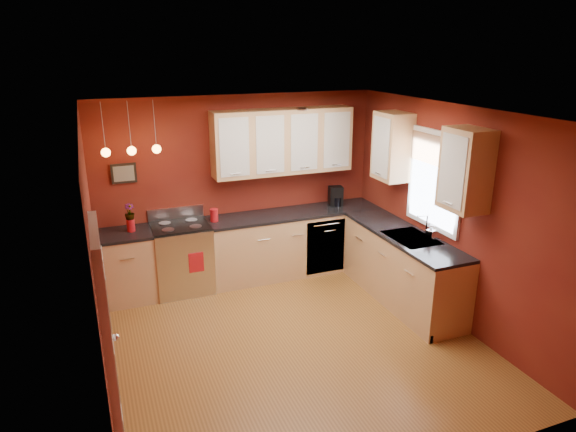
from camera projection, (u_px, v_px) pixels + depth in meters
name	position (u px, v px, depth m)	size (l,w,h in m)	color
floor	(294.00, 342.00, 5.87)	(4.20, 4.20, 0.00)	#915F2A
ceiling	(296.00, 112.00, 5.04)	(4.00, 4.20, 0.02)	silver
wall_back	(239.00, 187.00, 7.31)	(4.00, 0.02, 2.60)	maroon
wall_front	(408.00, 334.00, 3.60)	(4.00, 0.02, 2.60)	maroon
wall_left	(96.00, 264.00, 4.76)	(0.02, 4.20, 2.60)	maroon
wall_right	(449.00, 214.00, 6.15)	(0.02, 4.20, 2.60)	maroon
base_cabinets_back_left	(127.00, 268.00, 6.74)	(0.70, 0.60, 0.90)	tan
base_cabinets_back_right	(294.00, 243.00, 7.56)	(2.54, 0.60, 0.90)	tan
base_cabinets_right	(402.00, 269.00, 6.71)	(0.60, 2.10, 0.90)	tan
counter_back_left	(123.00, 234.00, 6.59)	(0.70, 0.62, 0.04)	black
counter_back_right	(295.00, 213.00, 7.42)	(2.54, 0.62, 0.04)	black
counter_right	(404.00, 235.00, 6.56)	(0.62, 2.10, 0.04)	black
gas_range	(182.00, 257.00, 6.98)	(0.76, 0.64, 1.11)	silver
dishwasher_front	(326.00, 247.00, 7.44)	(0.60, 0.02, 0.80)	silver
sink	(411.00, 239.00, 6.43)	(0.50, 0.70, 0.33)	gray
window	(435.00, 177.00, 6.28)	(0.06, 1.02, 1.22)	white
door_left_wall	(110.00, 358.00, 3.80)	(0.12, 0.82, 2.05)	white
upper_cabinets_back	(283.00, 141.00, 7.15)	(2.00, 0.35, 0.90)	tan
upper_cabinets_right	(425.00, 157.00, 6.17)	(0.35, 1.95, 0.90)	tan
wall_picture	(124.00, 173.00, 6.64)	(0.32, 0.03, 0.26)	black
pendant_lights	(132.00, 150.00, 6.27)	(0.71, 0.11, 0.66)	gray
red_canister	(214.00, 215.00, 6.98)	(0.11, 0.11, 0.17)	#AF1219
red_vase	(131.00, 225.00, 6.61)	(0.10, 0.10, 0.16)	#AF1219
flowers	(129.00, 212.00, 6.55)	(0.13, 0.13, 0.23)	#AF1219
coffee_maker	(336.00, 197.00, 7.68)	(0.23, 0.22, 0.29)	black
soap_pump	(431.00, 233.00, 6.29)	(0.09, 0.09, 0.20)	white
dish_towel	(196.00, 263.00, 6.72)	(0.20, 0.01, 0.27)	#AF1219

